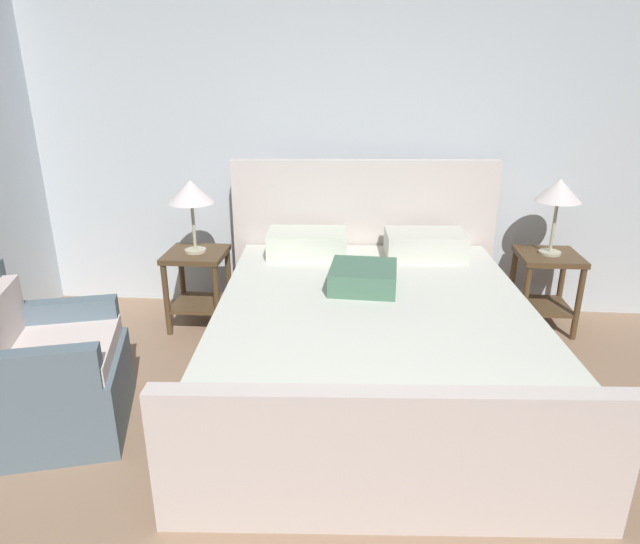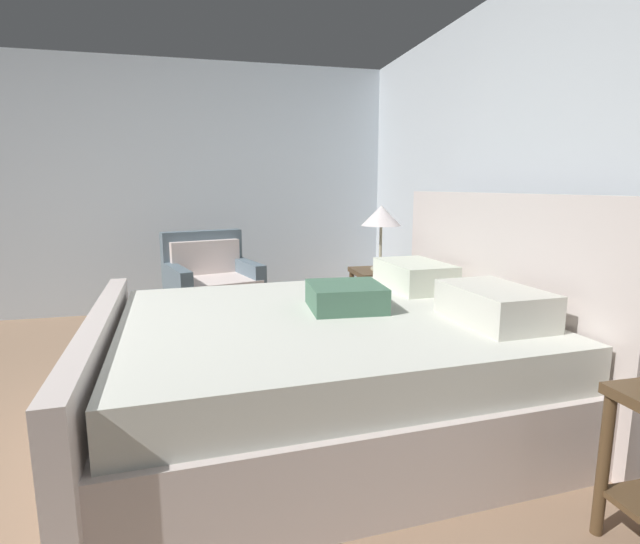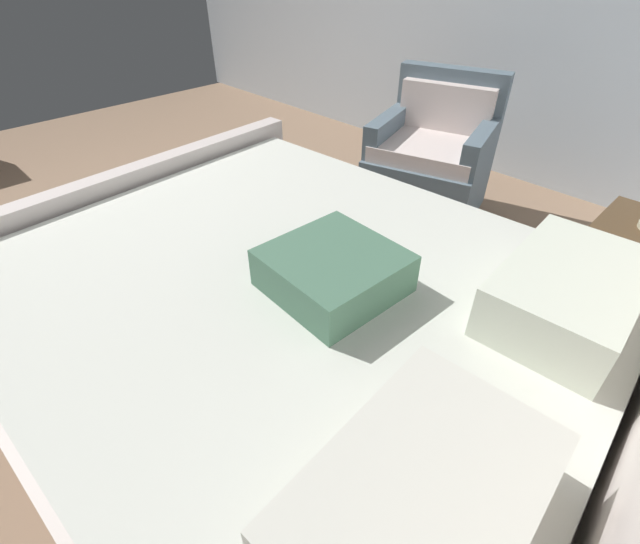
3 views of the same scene
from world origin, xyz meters
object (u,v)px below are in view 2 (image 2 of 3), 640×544
bed (332,359)px  nightstand_left (380,292)px  table_lamp_left (381,217)px  armchair (213,296)px

bed → nightstand_left: bearing=149.6°
nightstand_left → table_lamp_left: table_lamp_left is taller
armchair → bed: bearing=19.1°
table_lamp_left → bed: bearing=-30.4°
nightstand_left → bed: bearing=-30.4°
nightstand_left → armchair: size_ratio=0.67×
bed → table_lamp_left: bed is taller
bed → armchair: size_ratio=2.71×
table_lamp_left → armchair: table_lamp_left is taller
table_lamp_left → armchair: bearing=-108.2°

